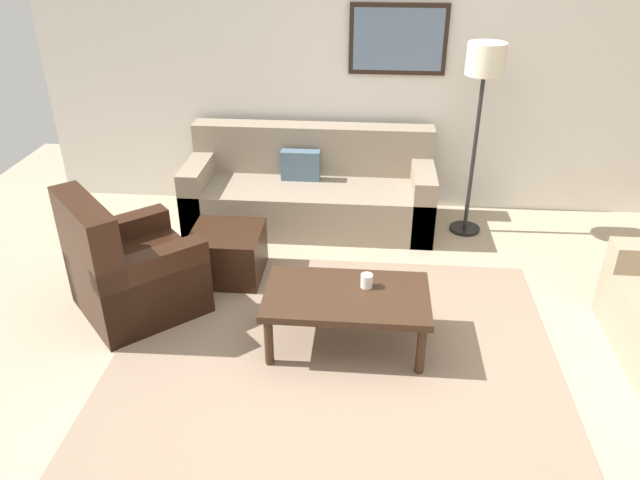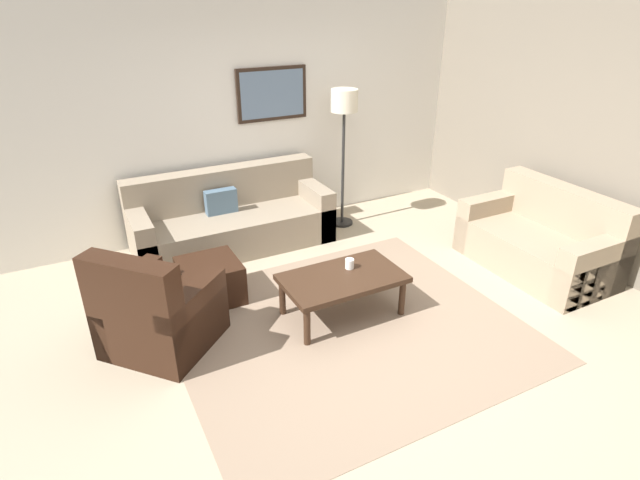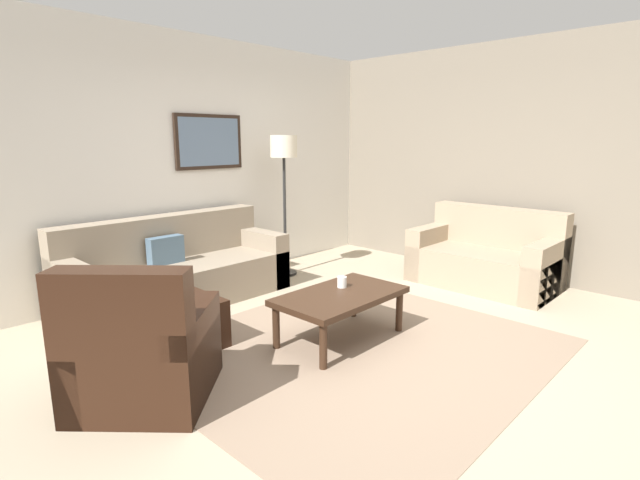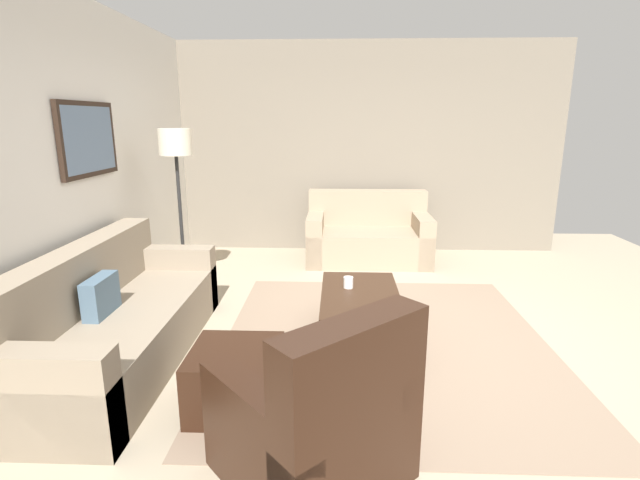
# 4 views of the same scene
# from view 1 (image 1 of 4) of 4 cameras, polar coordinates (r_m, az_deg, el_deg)

# --- Properties ---
(ground_plane) EXTENTS (8.00, 8.00, 0.00)m
(ground_plane) POSITION_cam_1_polar(r_m,az_deg,el_deg) (4.15, 1.30, -11.32)
(ground_plane) COLOR tan
(rear_partition) EXTENTS (6.00, 0.12, 2.80)m
(rear_partition) POSITION_cam_1_polar(r_m,az_deg,el_deg) (5.92, 3.21, 16.16)
(rear_partition) COLOR silver
(rear_partition) RESTS_ON ground_plane
(area_rug) EXTENTS (2.97, 2.67, 0.01)m
(area_rug) POSITION_cam_1_polar(r_m,az_deg,el_deg) (4.14, 1.30, -11.27)
(area_rug) COLOR gray
(area_rug) RESTS_ON ground_plane
(couch_main) EXTENTS (2.27, 0.86, 0.88)m
(couch_main) POSITION_cam_1_polar(r_m,az_deg,el_deg) (5.83, -0.87, 4.59)
(couch_main) COLOR gray
(couch_main) RESTS_ON ground_plane
(armchair_leather) EXTENTS (1.13, 1.13, 0.95)m
(armchair_leather) POSITION_cam_1_polar(r_m,az_deg,el_deg) (4.68, -17.53, -3.09)
(armchair_leather) COLOR black
(armchair_leather) RESTS_ON ground_plane
(ottoman) EXTENTS (0.56, 0.56, 0.40)m
(ottoman) POSITION_cam_1_polar(r_m,az_deg,el_deg) (5.01, -8.62, -1.24)
(ottoman) COLOR black
(ottoman) RESTS_ON ground_plane
(coffee_table) EXTENTS (1.10, 0.64, 0.41)m
(coffee_table) POSITION_cam_1_polar(r_m,az_deg,el_deg) (4.10, 2.50, -5.61)
(coffee_table) COLOR #382316
(coffee_table) RESTS_ON ground_plane
(cup) EXTENTS (0.08, 0.08, 0.09)m
(cup) POSITION_cam_1_polar(r_m,az_deg,el_deg) (4.13, 4.38, -3.81)
(cup) COLOR white
(cup) RESTS_ON coffee_table
(lamp_standing) EXTENTS (0.32, 0.32, 1.71)m
(lamp_standing) POSITION_cam_1_polar(r_m,az_deg,el_deg) (5.42, 14.98, 14.24)
(lamp_standing) COLOR black
(lamp_standing) RESTS_ON ground_plane
(framed_artwork) EXTENTS (0.88, 0.04, 0.62)m
(framed_artwork) POSITION_cam_1_polar(r_m,az_deg,el_deg) (5.79, 7.30, 18.06)
(framed_artwork) COLOR black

